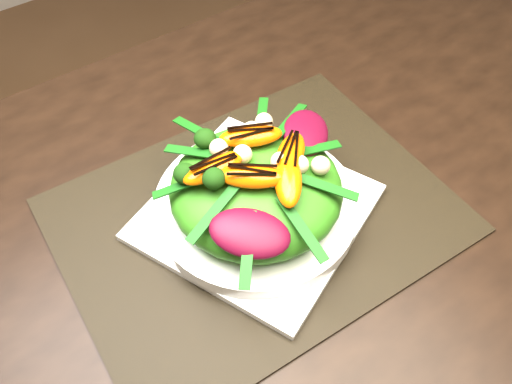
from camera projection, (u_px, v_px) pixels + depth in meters
floor at (356, 382)px, 1.27m from camera, size 4.00×4.00×0.01m
dining_table at (438, 176)px, 0.70m from camera, size 1.60×0.90×0.75m
placemat at (256, 215)px, 0.63m from camera, size 0.45×0.35×0.00m
plate_base at (256, 212)px, 0.63m from camera, size 0.30×0.30×0.01m
salad_bowl at (256, 205)px, 0.62m from camera, size 0.30×0.30×0.02m
lettuce_mound at (256, 189)px, 0.59m from camera, size 0.22×0.22×0.07m
radicchio_leaf at (306, 132)px, 0.62m from camera, size 0.10×0.09×0.02m
orange_segment at (234, 166)px, 0.56m from camera, size 0.07×0.04×0.02m
broccoli_floret at (189, 185)px, 0.55m from camera, size 0.04×0.04×0.03m
macadamia_nut at (299, 189)px, 0.55m from camera, size 0.02×0.02×0.02m
balsamic_drizzle at (234, 160)px, 0.55m from camera, size 0.05×0.01×0.00m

